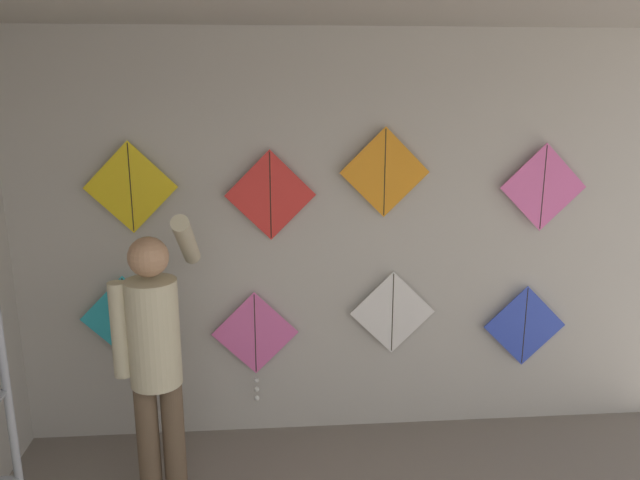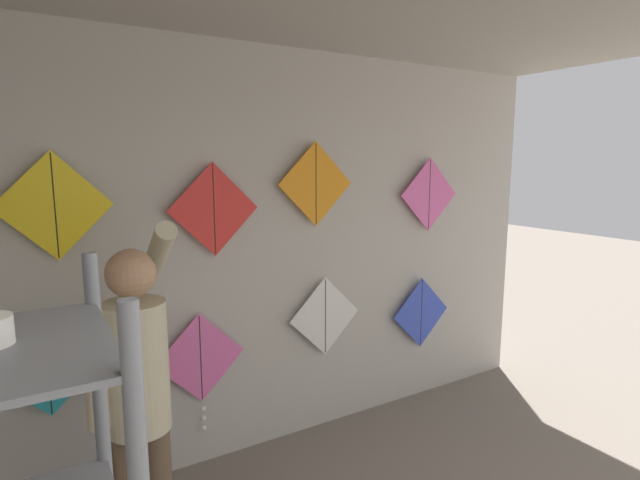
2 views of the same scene
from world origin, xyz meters
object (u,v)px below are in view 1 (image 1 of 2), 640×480
(kite_2, at_px, (392,313))
(kite_4, at_px, (131,187))
(kite_3, at_px, (525,326))
(shopkeeper, at_px, (155,352))
(kite_5, at_px, (270,195))
(kite_0, at_px, (125,318))
(kite_7, at_px, (543,187))
(kite_6, at_px, (385,172))
(kite_1, at_px, (255,338))

(kite_2, distance_m, kite_4, 1.95)
(kite_2, bearing_deg, kite_3, 0.00)
(shopkeeper, relative_size, kite_5, 2.95)
(kite_5, bearing_deg, kite_2, 0.00)
(kite_0, xyz_separation_m, kite_5, (0.99, 0.00, 0.83))
(kite_4, relative_size, kite_7, 1.00)
(shopkeeper, height_order, kite_0, shopkeeper)
(kite_0, xyz_separation_m, kite_4, (0.10, 0.00, 0.89))
(shopkeeper, distance_m, kite_7, 2.72)
(kite_5, bearing_deg, kite_7, 0.00)
(shopkeeper, xyz_separation_m, kite_6, (1.41, 0.75, 0.88))
(kite_2, xyz_separation_m, kite_5, (-0.83, 0.00, 0.84))
(kite_0, bearing_deg, kite_7, 0.00)
(kite_1, distance_m, kite_6, 1.44)
(kite_3, bearing_deg, kite_2, 180.00)
(kite_2, bearing_deg, kite_7, 0.00)
(kite_0, height_order, kite_6, kite_6)
(kite_4, distance_m, kite_7, 2.73)
(kite_0, height_order, kite_4, kite_4)
(kite_6, bearing_deg, kite_5, 180.00)
(shopkeeper, relative_size, kite_3, 2.95)
(kite_1, xyz_separation_m, kite_7, (1.96, 0.00, 1.03))
(kite_0, distance_m, kite_3, 2.79)
(kite_0, bearing_deg, kite_1, -0.06)
(kite_7, bearing_deg, kite_3, 180.00)
(kite_1, height_order, kite_3, kite_1)
(kite_0, relative_size, kite_6, 1.00)
(kite_1, bearing_deg, kite_6, 0.06)
(kite_2, distance_m, kite_5, 1.19)
(kite_1, distance_m, kite_7, 2.22)
(kite_2, bearing_deg, kite_4, 180.00)
(kite_2, distance_m, kite_6, 0.99)
(kite_7, bearing_deg, shopkeeper, -163.27)
(kite_1, relative_size, kite_6, 1.35)
(kite_3, height_order, kite_6, kite_6)
(kite_5, bearing_deg, shopkeeper, -131.23)
(shopkeeper, distance_m, kite_0, 0.83)
(kite_3, distance_m, kite_7, 1.00)
(kite_6, bearing_deg, kite_0, 180.00)
(kite_5, distance_m, kite_7, 1.84)
(kite_4, distance_m, kite_5, 0.89)
(kite_1, height_order, kite_7, kite_7)
(kite_3, distance_m, kite_5, 2.04)
(kite_4, bearing_deg, shopkeeper, -72.74)
(kite_0, bearing_deg, kite_3, 0.00)
(kite_3, xyz_separation_m, kite_4, (-2.69, 0.00, 1.04))
(kite_1, xyz_separation_m, kite_6, (0.88, 0.00, 1.14))
(kite_2, bearing_deg, kite_1, -179.95)
(kite_2, height_order, kite_4, kite_4)
(kite_3, bearing_deg, kite_5, 180.00)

